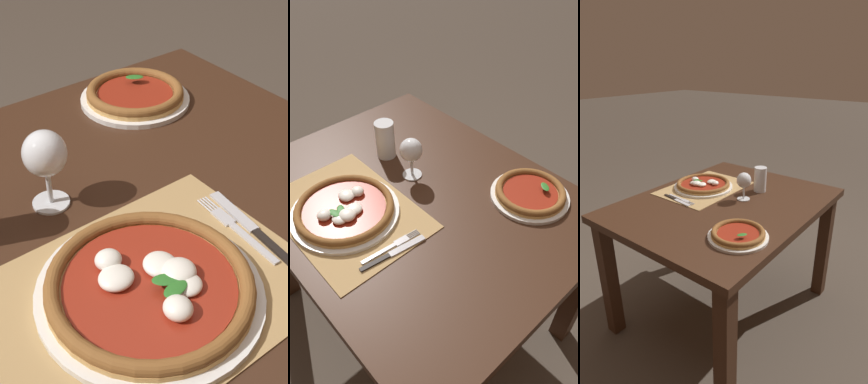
% 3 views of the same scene
% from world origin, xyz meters
% --- Properties ---
extents(ground_plane, '(24.00, 24.00, 0.00)m').
position_xyz_m(ground_plane, '(0.00, 0.00, 0.00)').
color(ground_plane, '#473D33').
extents(dining_table, '(1.15, 0.91, 0.74)m').
position_xyz_m(dining_table, '(0.00, 0.00, 0.63)').
color(dining_table, '#382114').
rests_on(dining_table, ground).
extents(paper_placemat, '(0.52, 0.38, 0.00)m').
position_xyz_m(paper_placemat, '(-0.08, -0.22, 0.74)').
color(paper_placemat, '#A88451').
rests_on(paper_placemat, dining_table).
extents(pizza_near, '(0.35, 0.35, 0.05)m').
position_xyz_m(pizza_near, '(-0.08, -0.22, 0.76)').
color(pizza_near, silver).
rests_on(pizza_near, paper_placemat).
extents(pizza_far, '(0.27, 0.27, 0.04)m').
position_xyz_m(pizza_far, '(0.28, 0.28, 0.76)').
color(pizza_far, silver).
rests_on(pizza_far, dining_table).
extents(wine_glass, '(0.08, 0.08, 0.16)m').
position_xyz_m(wine_glass, '(-0.08, 0.07, 0.85)').
color(wine_glass, silver).
rests_on(wine_glass, dining_table).
extents(pint_glass, '(0.07, 0.07, 0.15)m').
position_xyz_m(pint_glass, '(-0.24, 0.07, 0.81)').
color(pint_glass, silver).
rests_on(pint_glass, dining_table).
extents(fork, '(0.03, 0.20, 0.00)m').
position_xyz_m(fork, '(0.14, -0.20, 0.75)').
color(fork, '#B7B7BC').
rests_on(fork, paper_placemat).
extents(knife, '(0.04, 0.22, 0.01)m').
position_xyz_m(knife, '(0.16, -0.21, 0.75)').
color(knife, black).
rests_on(knife, paper_placemat).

